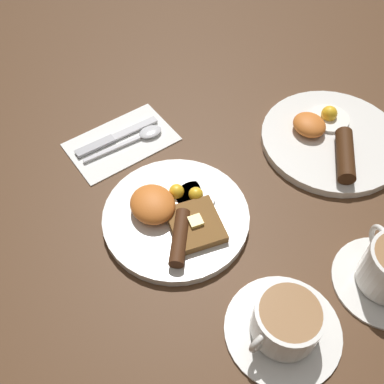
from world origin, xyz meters
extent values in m
plane|color=#4C301C|center=(0.00, 0.00, 0.00)|extent=(3.00, 3.00, 0.00)
cylinder|color=silver|center=(0.00, 0.00, 0.01)|extent=(0.23, 0.23, 0.01)
cylinder|color=white|center=(-0.03, 0.02, 0.02)|extent=(0.08, 0.08, 0.01)
sphere|color=yellow|center=(-0.03, 0.02, 0.03)|extent=(0.02, 0.02, 0.02)
cylinder|color=white|center=(-0.01, 0.04, 0.02)|extent=(0.06, 0.06, 0.01)
sphere|color=yellow|center=(-0.01, 0.04, 0.03)|extent=(0.02, 0.02, 0.02)
ellipsoid|color=orange|center=(-0.02, -0.03, 0.03)|extent=(0.08, 0.07, 0.03)
cylinder|color=#432412|center=(0.05, -0.02, 0.03)|extent=(0.09, 0.07, 0.02)
cube|color=brown|center=(0.04, 0.01, 0.02)|extent=(0.10, 0.09, 0.01)
cube|color=#F4E072|center=(0.04, 0.01, 0.03)|extent=(0.02, 0.02, 0.01)
cylinder|color=silver|center=(0.00, 0.33, 0.01)|extent=(0.25, 0.25, 0.01)
cylinder|color=white|center=(-0.04, 0.35, 0.02)|extent=(0.07, 0.07, 0.01)
sphere|color=yellow|center=(-0.04, 0.35, 0.03)|extent=(0.03, 0.03, 0.03)
ellipsoid|color=orange|center=(-0.04, 0.30, 0.03)|extent=(0.06, 0.06, 0.03)
cylinder|color=#3B200E|center=(0.05, 0.30, 0.03)|extent=(0.10, 0.09, 0.03)
cylinder|color=silver|center=(0.23, 0.03, 0.00)|extent=(0.16, 0.16, 0.01)
cylinder|color=silver|center=(0.23, 0.03, 0.04)|extent=(0.09, 0.09, 0.06)
cylinder|color=#9E7047|center=(0.23, 0.03, 0.06)|extent=(0.08, 0.08, 0.00)
torus|color=silver|center=(0.24, -0.01, 0.04)|extent=(0.01, 0.04, 0.04)
cylinder|color=silver|center=(0.25, 0.20, 0.00)|extent=(0.15, 0.15, 0.01)
torus|color=silver|center=(0.21, 0.21, 0.05)|extent=(0.05, 0.02, 0.05)
cube|color=white|center=(-0.20, 0.00, 0.00)|extent=(0.13, 0.20, 0.01)
cube|color=silver|center=(-0.21, 0.03, 0.01)|extent=(0.02, 0.09, 0.00)
cube|color=#9E9EA3|center=(-0.21, -0.05, 0.01)|extent=(0.02, 0.07, 0.01)
ellipsoid|color=silver|center=(-0.19, 0.05, 0.01)|extent=(0.03, 0.04, 0.01)
cube|color=silver|center=(-0.19, -0.02, 0.01)|extent=(0.01, 0.11, 0.00)
camera|label=1|loc=(0.35, -0.19, 0.60)|focal=42.00mm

